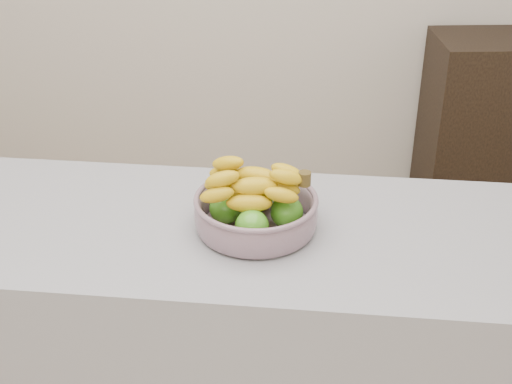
# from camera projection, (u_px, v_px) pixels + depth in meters

# --- Properties ---
(counter) EXTENTS (2.00, 0.60, 0.90)m
(counter) POSITION_uv_depth(u_px,v_px,m) (180.00, 362.00, 1.96)
(counter) COLOR gray
(counter) RESTS_ON ground
(cabinet) EXTENTS (0.54, 0.45, 0.88)m
(cabinet) POSITION_uv_depth(u_px,v_px,m) (478.00, 128.00, 3.35)
(cabinet) COLOR black
(cabinet) RESTS_ON ground
(fruit_bowl) EXTENTS (0.30, 0.30, 0.16)m
(fruit_bowl) POSITION_uv_depth(u_px,v_px,m) (256.00, 209.00, 1.69)
(fruit_bowl) COLOR #8C96A8
(fruit_bowl) RESTS_ON counter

